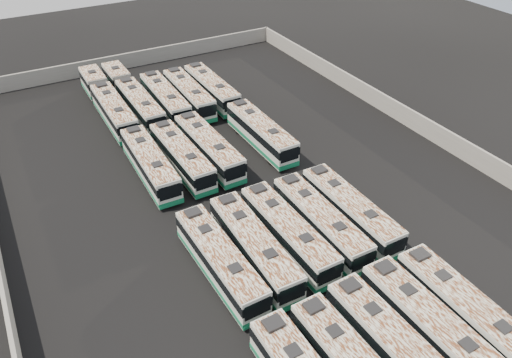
% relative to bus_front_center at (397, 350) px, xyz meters
% --- Properties ---
extents(ground, '(140.00, 140.00, 0.00)m').
position_rel_bus_front_center_xyz_m(ground, '(1.17, 20.42, -1.66)').
color(ground, black).
rests_on(ground, ground).
extents(perimeter_wall, '(45.20, 73.20, 2.20)m').
position_rel_bus_front_center_xyz_m(perimeter_wall, '(1.17, 20.42, -0.56)').
color(perimeter_wall, slate).
rests_on(perimeter_wall, ground).
extents(bus_front_center, '(2.74, 11.60, 3.25)m').
position_rel_bus_front_center_xyz_m(bus_front_center, '(0.00, 0.00, 0.00)').
color(bus_front_center, silver).
rests_on(bus_front_center, ground).
extents(bus_front_right, '(2.59, 11.72, 3.30)m').
position_rel_bus_front_center_xyz_m(bus_front_right, '(3.12, 0.06, 0.02)').
color(bus_front_right, silver).
rests_on(bus_front_right, ground).
extents(bus_front_far_right, '(2.56, 11.59, 3.26)m').
position_rel_bus_front_center_xyz_m(bus_front_far_right, '(6.17, -0.11, 0.00)').
color(bus_front_far_right, silver).
rests_on(bus_front_far_right, ground).
extents(bus_midfront_far_left, '(2.64, 11.43, 3.21)m').
position_rel_bus_front_center_xyz_m(bus_midfront_far_left, '(-6.26, 12.67, -0.02)').
color(bus_midfront_far_left, silver).
rests_on(bus_midfront_far_left, ground).
extents(bus_midfront_left, '(2.71, 11.66, 3.27)m').
position_rel_bus_front_center_xyz_m(bus_midfront_left, '(-3.24, 12.74, 0.01)').
color(bus_midfront_left, silver).
rests_on(bus_midfront_left, ground).
extents(bus_midfront_center, '(2.59, 11.50, 3.23)m').
position_rel_bus_front_center_xyz_m(bus_midfront_center, '(-0.02, 12.87, -0.01)').
color(bus_midfront_center, silver).
rests_on(bus_midfront_center, ground).
extents(bus_midfront_right, '(2.50, 11.45, 3.22)m').
position_rel_bus_front_center_xyz_m(bus_midfront_right, '(3.10, 12.72, -0.02)').
color(bus_midfront_right, silver).
rests_on(bus_midfront_right, ground).
extents(bus_midfront_far_right, '(2.42, 11.40, 3.21)m').
position_rel_bus_front_center_xyz_m(bus_midfront_far_right, '(6.23, 12.70, -0.02)').
color(bus_midfront_far_right, silver).
rests_on(bus_midfront_far_right, ground).
extents(bus_midback_far_left, '(2.64, 11.60, 3.26)m').
position_rel_bus_front_center_xyz_m(bus_midback_far_left, '(-6.41, 28.16, 0.00)').
color(bus_midback_far_left, silver).
rests_on(bus_midback_far_left, ground).
extents(bus_midback_left, '(2.63, 11.43, 3.21)m').
position_rel_bus_front_center_xyz_m(bus_midback_left, '(-3.14, 27.93, -0.02)').
color(bus_midback_left, silver).
rests_on(bus_midback_left, ground).
extents(bus_midback_center, '(2.77, 11.80, 3.31)m').
position_rel_bus_front_center_xyz_m(bus_midback_center, '(-0.10, 28.09, 0.03)').
color(bus_midback_center, silver).
rests_on(bus_midback_center, ground).
extents(bus_midback_far_right, '(2.47, 11.61, 3.27)m').
position_rel_bus_front_center_xyz_m(bus_midback_far_right, '(6.21, 28.18, 0.01)').
color(bus_midback_far_right, silver).
rests_on(bus_midback_far_right, ground).
extents(bus_back_far_left, '(2.57, 18.01, 3.26)m').
position_rel_bus_front_center_xyz_m(bus_back_far_left, '(-6.31, 43.90, 0.00)').
color(bus_back_far_left, silver).
rests_on(bus_back_far_left, ground).
extents(bus_back_left, '(2.54, 17.79, 3.22)m').
position_rel_bus_front_center_xyz_m(bus_back_left, '(-3.19, 43.90, -0.02)').
color(bus_back_left, silver).
rests_on(bus_back_left, ground).
extents(bus_back_center, '(2.69, 11.75, 3.30)m').
position_rel_bus_front_center_xyz_m(bus_back_center, '(0.02, 40.94, 0.02)').
color(bus_back_center, silver).
rests_on(bus_back_center, ground).
extents(bus_back_right, '(2.64, 11.60, 3.26)m').
position_rel_bus_front_center_xyz_m(bus_back_right, '(3.08, 40.78, 0.00)').
color(bus_back_right, silver).
rests_on(bus_back_right, ground).
extents(bus_back_far_right, '(2.49, 11.66, 3.28)m').
position_rel_bus_front_center_xyz_m(bus_back_far_right, '(6.21, 40.84, 0.02)').
color(bus_back_far_right, silver).
rests_on(bus_back_far_right, ground).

